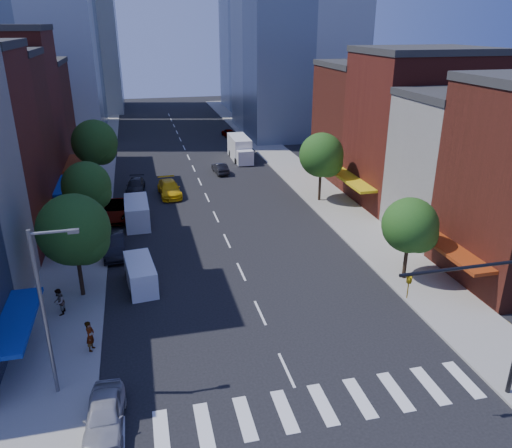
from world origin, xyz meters
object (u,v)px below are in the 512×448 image
Objects in this scene: cargo_van_far at (137,213)px; traffic_car_oncoming at (220,168)px; cargo_van_near at (141,275)px; parked_car_second at (114,245)px; parked_car_third at (116,210)px; box_truck at (240,149)px; pedestrian_near at (90,336)px; taxi at (169,189)px; parked_car_rear at (136,186)px; traffic_car_far at (228,133)px; parked_car_front at (105,415)px; pedestrian_far at (59,302)px.

cargo_van_far is 1.35× the size of traffic_car_oncoming.
cargo_van_far is (-0.01, 12.48, 0.16)m from cargo_van_near.
parked_car_second reaches higher than parked_car_third.
traffic_car_oncoming is 7.35m from box_truck.
taxi is at bearing 3.50° from pedestrian_near.
taxi reaches higher than parked_car_rear.
pedestrian_near is (-3.01, -7.12, 0.12)m from cargo_van_near.
parked_car_rear is 10.13m from cargo_van_far.
parked_car_third is 21.82m from pedestrian_near.
traffic_car_far is 0.50× the size of box_truck.
parked_car_front is 25.92m from cargo_van_far.
cargo_van_near is 5.87m from pedestrian_far.
box_truck is (16.41, 47.21, 0.71)m from parked_car_front.
parked_car_front is 0.89× the size of parked_car_second.
parked_car_third is at bearing 14.39° from pedestrian_near.
cargo_van_near is 7.74m from pedestrian_near.
parked_car_rear is 1.23× the size of traffic_car_far.
pedestrian_near is (-1.00, -13.25, 0.28)m from parked_car_second.
pedestrian_far is (-15.73, -30.34, 0.40)m from traffic_car_oncoming.
cargo_van_far reaches higher than parked_car_third.
parked_car_third is 14.80m from cargo_van_near.
parked_car_rear is at bearing 20.62° from traffic_car_oncoming.
pedestrian_far is (-5.20, -25.28, 0.37)m from parked_car_rear.
cargo_van_far is at bearing 165.93° from pedestrian_far.
cargo_van_near is at bearing -90.99° from cargo_van_far.
cargo_van_far reaches higher than parked_car_rear.
pedestrian_near is at bearing -97.08° from parked_car_second.
cargo_van_far is 2.87× the size of pedestrian_near.
cargo_van_near is at bearing 65.40° from traffic_car_far.
cargo_van_near is (0.01, -22.60, 0.28)m from parked_car_rear.
cargo_van_far is 18.48m from traffic_car_oncoming.
traffic_car_far is at bearing 63.57° from taxi.
box_truck reaches higher than cargo_van_far.
parked_car_second is 8.54m from parked_car_third.
traffic_car_far is 55.64m from pedestrian_far.
box_truck reaches higher than parked_car_front.
pedestrian_far is (-3.20, -8.81, 0.24)m from parked_car_second.
parked_car_third is at bearing 174.42° from pedestrian_far.
parked_car_third is 1.07× the size of taxi.
parked_car_third is 25.25m from box_truck.
cargo_van_far is (2.00, 6.35, 0.32)m from parked_car_second.
cargo_van_near is 12.48m from cargo_van_far.
cargo_van_near reaches higher than traffic_car_oncoming.
parked_car_second is 0.91× the size of cargo_van_far.
parked_car_front is 28.02m from parked_car_third.
pedestrian_near is at bearing 102.14° from parked_car_front.
cargo_van_near reaches higher than taxi.
parked_car_rear is 18.30m from box_truck.
traffic_car_oncoming is (12.52, 21.53, -0.16)m from parked_car_second.
parked_car_third is 0.76× the size of box_truck.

